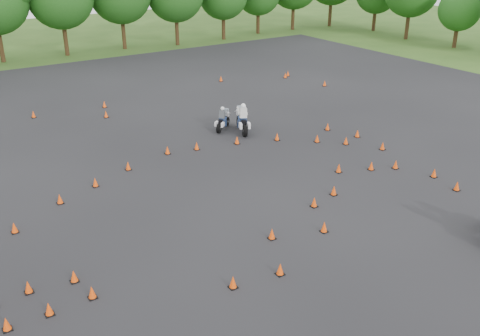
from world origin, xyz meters
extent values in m
plane|color=#2D5119|center=(0.00, 0.00, 0.00)|extent=(140.00, 140.00, 0.00)
plane|color=black|center=(0.00, 6.00, 0.01)|extent=(62.00, 62.00, 0.00)
cone|color=#FB4C0A|center=(-10.60, 1.31, 0.23)|extent=(0.26, 0.26, 0.45)
cone|color=#FB4C0A|center=(-1.40, -0.48, 0.23)|extent=(0.26, 0.26, 0.45)
cone|color=#FB4C0A|center=(9.17, -0.19, 0.23)|extent=(0.26, 0.26, 0.45)
cone|color=#FB4C0A|center=(-2.65, -2.66, 0.23)|extent=(0.26, 0.26, 0.45)
cone|color=#FB4C0A|center=(7.53, 6.98, 0.23)|extent=(0.26, 0.26, 0.45)
cone|color=#FB4C0A|center=(0.76, -1.24, 0.23)|extent=(0.26, 0.26, 0.45)
cone|color=#FB4C0A|center=(-5.71, 8.32, 0.23)|extent=(0.26, 0.26, 0.45)
cone|color=#FB4C0A|center=(10.35, 22.57, 0.23)|extent=(0.26, 0.26, 0.45)
cone|color=#FB4C0A|center=(-0.82, 10.22, 0.23)|extent=(0.26, 0.26, 0.45)
cone|color=#FB4C0A|center=(-4.52, -2.38, 0.23)|extent=(0.26, 0.26, 0.45)
cone|color=#FB4C0A|center=(7.17, 2.25, 0.23)|extent=(0.26, 0.26, 0.45)
cone|color=#FB4C0A|center=(-10.33, -0.29, 0.23)|extent=(0.26, 0.26, 0.45)
cone|color=#FB4C0A|center=(1.90, 0.72, 0.23)|extent=(0.26, 0.26, 0.45)
cone|color=#FB4C0A|center=(-8.85, -0.21, 0.23)|extent=(0.26, 0.26, 0.45)
cone|color=#FB4C0A|center=(15.63, 20.46, 0.23)|extent=(0.26, 0.26, 0.45)
cone|color=#FB4C0A|center=(8.81, -1.81, 0.23)|extent=(0.26, 0.26, 0.45)
cone|color=#FB4C0A|center=(-9.07, 1.07, 0.23)|extent=(0.26, 0.26, 0.45)
cone|color=#FB4C0A|center=(-10.06, 5.86, 0.23)|extent=(0.26, 0.26, 0.45)
cone|color=#FB4C0A|center=(16.65, 16.52, 0.23)|extent=(0.26, 0.26, 0.45)
cone|color=#FB4C0A|center=(9.50, 8.25, 0.23)|extent=(0.26, 0.26, 0.45)
cone|color=#FB4C0A|center=(10.16, 6.27, 0.23)|extent=(0.26, 0.26, 0.45)
cone|color=#FB4C0A|center=(8.70, 5.75, 0.23)|extent=(0.26, 0.26, 0.45)
cone|color=#FB4C0A|center=(-7.70, 7.47, 0.23)|extent=(0.26, 0.26, 0.45)
cone|color=#FB4C0A|center=(16.24, 20.88, 0.23)|extent=(0.26, 0.26, 0.45)
cone|color=#FB4C0A|center=(-5.47, 21.22, 0.23)|extent=(0.26, 0.26, 0.45)
cone|color=#FB4C0A|center=(-0.60, 20.80, 0.23)|extent=(0.26, 0.26, 0.45)
cone|color=#FB4C0A|center=(-3.56, 9.35, 0.23)|extent=(0.26, 0.26, 0.45)
cone|color=#FB4C0A|center=(3.35, 9.38, 0.23)|extent=(0.26, 0.26, 0.45)
cone|color=#FB4C0A|center=(0.89, 9.88, 0.23)|extent=(0.26, 0.26, 0.45)
cone|color=#FB4C0A|center=(9.86, 3.95, 0.23)|extent=(0.26, 0.26, 0.45)
cone|color=#FB4C0A|center=(5.52, 2.97, 0.23)|extent=(0.26, 0.26, 0.45)
cone|color=#FB4C0A|center=(-11.64, -0.30, 0.23)|extent=(0.26, 0.26, 0.45)
cone|color=#FB4C0A|center=(8.38, 1.66, 0.23)|extent=(0.26, 0.26, 0.45)
cone|color=#FB4C0A|center=(3.48, 1.13, 0.23)|extent=(0.26, 0.26, 0.45)
cone|color=#FB4C0A|center=(-1.34, 18.52, 0.23)|extent=(0.26, 0.26, 0.45)
cone|color=#FB4C0A|center=(5.70, 8.55, 0.23)|extent=(0.26, 0.26, 0.45)
camera|label=1|loc=(-12.92, -15.51, 11.42)|focal=40.00mm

